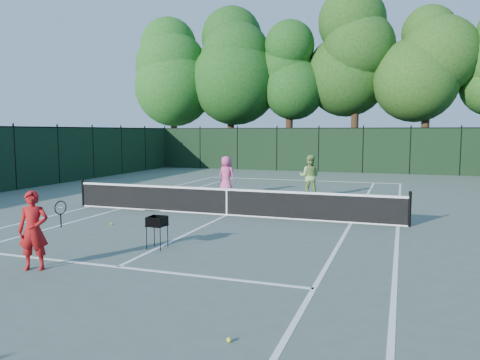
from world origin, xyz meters
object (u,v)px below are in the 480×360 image
(ball_hopper, at_px, (157,222))
(coach, at_px, (34,230))
(player_green, at_px, (309,176))
(loose_ball_near_cart, at_px, (229,340))
(player_pink, at_px, (226,176))
(loose_ball_midcourt, at_px, (111,224))

(ball_hopper, bearing_deg, coach, -113.09)
(player_green, distance_m, loose_ball_near_cart, 14.06)
(player_green, bearing_deg, player_pink, 1.78)
(player_green, bearing_deg, ball_hopper, 76.34)
(player_green, relative_size, loose_ball_midcourt, 26.88)
(loose_ball_near_cart, bearing_deg, coach, 159.85)
(player_pink, bearing_deg, player_green, -160.20)
(ball_hopper, relative_size, loose_ball_near_cart, 11.55)
(player_green, xyz_separation_m, loose_ball_near_cart, (1.58, -13.95, -0.88))
(coach, bearing_deg, ball_hopper, 33.10)
(player_pink, bearing_deg, ball_hopper, 115.86)
(player_pink, xyz_separation_m, ball_hopper, (1.82, -9.47, -0.21))
(loose_ball_midcourt, bearing_deg, loose_ball_near_cart, -45.40)
(loose_ball_near_cart, bearing_deg, ball_hopper, 129.34)
(loose_ball_midcourt, bearing_deg, coach, -74.69)
(loose_ball_midcourt, bearing_deg, player_green, 59.49)
(loose_ball_near_cart, relative_size, loose_ball_midcourt, 1.00)
(player_pink, distance_m, loose_ball_near_cart, 14.63)
(loose_ball_near_cart, bearing_deg, loose_ball_midcourt, 134.60)
(player_pink, distance_m, loose_ball_midcourt, 7.52)
(ball_hopper, bearing_deg, loose_ball_midcourt, 152.51)
(coach, bearing_deg, loose_ball_near_cart, -44.38)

